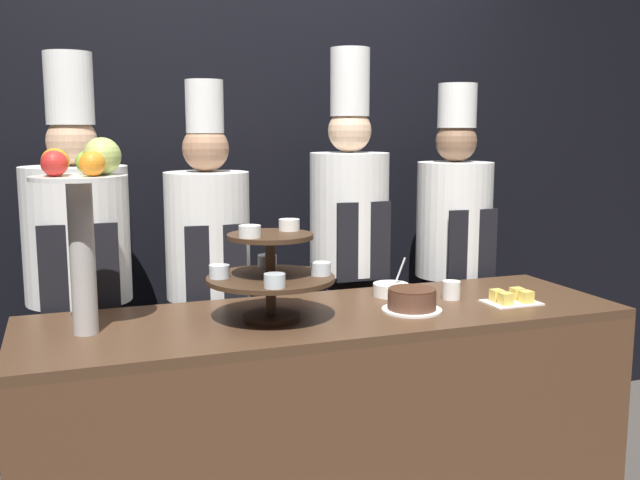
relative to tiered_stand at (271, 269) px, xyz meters
The scene contains 12 objects.
wall_back 1.05m from the tiered_stand, 76.99° to the left, with size 10.00×0.06×2.80m.
buffet_counter 0.65m from the tiered_stand, ahead, with size 2.16×0.67×0.86m.
tiered_stand is the anchor object (origin of this frame).
fruit_pedestal 0.65m from the tiered_stand, behind, with size 0.30×0.30×0.63m.
cake_round 0.53m from the tiered_stand, ahead, with size 0.22×0.22×0.08m.
cup_white 0.76m from the tiered_stand, ahead, with size 0.07×0.07×0.07m.
cake_square_tray 0.94m from the tiered_stand, ahead, with size 0.20×0.14×0.05m.
serving_bowl_far 0.59m from the tiered_stand, 18.12° to the left, with size 0.14×0.14×0.15m.
chef_left 0.85m from the tiered_stand, 136.68° to the left, with size 0.40×0.40×1.80m.
chef_center_left 0.60m from the tiered_stand, 100.05° to the left, with size 0.35×0.35×1.71m.
chef_center_right 0.79m from the tiered_stand, 47.59° to the left, with size 0.35×0.35×1.86m.
chef_right 1.21m from the tiered_stand, 28.66° to the left, with size 0.35×0.35×1.72m.
Camera 1 is at (-0.88, -2.00, 1.51)m, focal length 40.00 mm.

